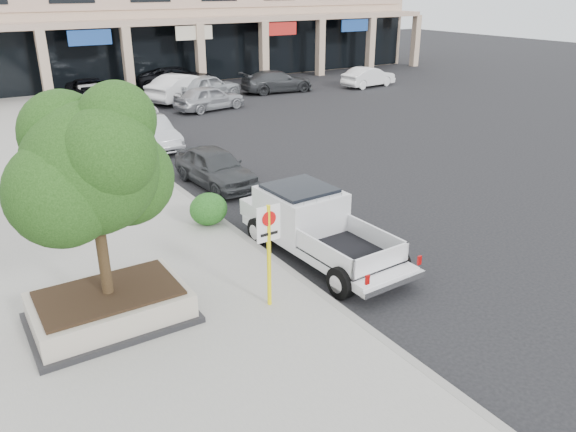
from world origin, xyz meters
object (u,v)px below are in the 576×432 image
object	(u,v)px
curb_car_b	(151,133)
curb_car_c	(119,105)
lot_car_c	(277,81)
lot_car_d	(179,78)
planter	(110,307)
curb_car_a	(215,167)
lot_car_b	(184,88)
lot_car_e	(207,87)
lot_car_f	(369,77)
planter_tree	(96,166)
no_parking_sign	(269,242)
curb_car_d	(91,92)
lot_car_a	(209,98)
pickup_truck	(322,228)

from	to	relation	value
curb_car_b	curb_car_c	xyz separation A→B (m)	(0.39, 5.94, 0.15)
lot_car_c	lot_car_d	world-z (taller)	lot_car_d
planter	curb_car_a	world-z (taller)	curb_car_a
curb_car_c	curb_car_a	bearing A→B (deg)	-98.64
lot_car_b	lot_car_d	xyz separation A→B (m)	(1.33, 4.05, -0.08)
lot_car_e	curb_car_b	bearing A→B (deg)	123.60
lot_car_b	lot_car_f	size ratio (longest dim) A/B	1.24
planter_tree	no_parking_sign	size ratio (longest dim) A/B	1.74
planter_tree	lot_car_c	world-z (taller)	planter_tree
planter_tree	curb_car_d	xyz separation A→B (m)	(5.60, 23.60, -2.68)
curb_car_b	lot_car_e	xyz separation A→B (m)	(6.64, 8.75, 0.12)
lot_car_a	lot_car_c	world-z (taller)	lot_car_c
curb_car_a	curb_car_c	distance (m)	11.89
curb_car_a	planter_tree	bearing A→B (deg)	-133.37
curb_car_a	lot_car_a	size ratio (longest dim) A/B	0.96
lot_car_b	lot_car_d	bearing A→B (deg)	-42.67
curb_car_c	lot_car_b	bearing A→B (deg)	24.53
lot_car_d	lot_car_f	xyz separation A→B (m)	(11.49, -5.91, -0.08)
pickup_truck	lot_car_e	world-z (taller)	pickup_truck
pickup_truck	lot_car_b	size ratio (longest dim) A/B	1.07
curb_car_d	lot_car_f	bearing A→B (deg)	-5.11
curb_car_c	planter_tree	bearing A→B (deg)	-114.80
curb_car_b	lot_car_c	bearing A→B (deg)	35.79
planter	lot_car_e	distance (m)	24.79
planter	pickup_truck	distance (m)	5.50
no_parking_sign	curb_car_c	xyz separation A→B (m)	(2.81, 19.99, -0.82)
no_parking_sign	curb_car_a	distance (m)	8.57
curb_car_d	lot_car_c	size ratio (longest dim) A/B	1.10
lot_car_c	planter	bearing A→B (deg)	147.50
curb_car_a	curb_car_b	bearing A→B (deg)	87.78
no_parking_sign	curb_car_c	size ratio (longest dim) A/B	0.41
planter_tree	lot_car_f	xyz separation A→B (m)	(23.48, 19.89, -2.75)
pickup_truck	lot_car_a	xyz separation A→B (m)	(5.49, 18.50, -0.15)
no_parking_sign	pickup_truck	bearing A→B (deg)	30.64
lot_car_a	lot_car_b	size ratio (longest dim) A/B	0.82
no_parking_sign	lot_car_b	bearing A→B (deg)	71.51
planter_tree	lot_car_e	distance (m)	24.72
lot_car_d	lot_car_f	size ratio (longest dim) A/B	1.32
planter	lot_car_a	size ratio (longest dim) A/B	0.78
lot_car_e	curb_car_c	bearing A→B (deg)	95.00
curb_car_d	lot_car_d	distance (m)	6.76
planter	lot_car_a	bearing A→B (deg)	59.65
curb_car_b	curb_car_c	distance (m)	5.95
planter_tree	lot_car_c	size ratio (longest dim) A/B	0.83
planter	curb_car_a	size ratio (longest dim) A/B	0.82
no_parking_sign	lot_car_e	size ratio (longest dim) A/B	0.50
planter_tree	curb_car_a	size ratio (longest dim) A/B	1.02
lot_car_f	curb_car_d	bearing A→B (deg)	71.77
curb_car_c	lot_car_d	size ratio (longest dim) A/B	1.05
curb_car_b	lot_car_d	bearing A→B (deg)	62.12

